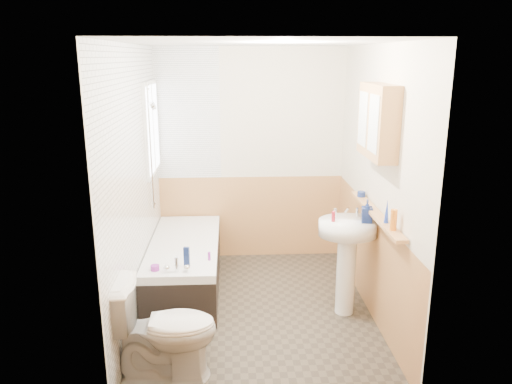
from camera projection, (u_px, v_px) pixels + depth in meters
floor at (257, 309)px, 4.87m from camera, size 2.80×2.80×0.00m
ceiling at (257, 43)px, 4.21m from camera, size 2.80×2.80×0.00m
wall_back at (250, 156)px, 5.90m from camera, size 2.20×0.02×2.50m
wall_front at (269, 241)px, 3.18m from camera, size 2.20×0.02×2.50m
wall_left at (134, 187)px, 4.49m from camera, size 0.02×2.80×2.50m
wall_right at (377, 184)px, 4.60m from camera, size 0.02×2.80×2.50m
wainscot_right at (370, 260)px, 4.80m from camera, size 0.01×2.80×1.00m
wainscot_front at (268, 343)px, 3.40m from camera, size 2.20×0.01×1.00m
wainscot_back at (251, 217)px, 6.08m from camera, size 2.20×0.01×1.00m
tile_cladding_left at (136, 187)px, 4.49m from camera, size 0.01×2.80×2.50m
tile_return_back at (187, 114)px, 5.71m from camera, size 0.75×0.01×1.50m
window at (152, 128)px, 5.30m from camera, size 0.03×0.79×0.99m
bathtub at (185, 264)px, 5.25m from camera, size 0.70×1.71×0.67m
shower_riser at (151, 138)px, 5.03m from camera, size 0.11×0.09×1.28m
toilet at (164, 329)px, 3.77m from camera, size 0.81×0.46×0.79m
sink at (347, 247)px, 4.65m from camera, size 0.55×0.44×1.05m
pine_shelf at (376, 214)px, 4.41m from camera, size 0.10×1.41×0.03m
medicine_cabinet at (378, 121)px, 4.21m from camera, size 0.17×0.69×0.62m
foam_can at (394, 220)px, 3.92m from camera, size 0.06×0.06×0.17m
green_bottle at (387, 211)px, 4.09m from camera, size 0.05×0.05×0.20m
black_jar at (361, 194)px, 4.88m from camera, size 0.08×0.08×0.05m
soap_bottle at (367, 217)px, 4.51m from camera, size 0.13×0.22×0.10m
clear_bottle at (333, 217)px, 4.53m from camera, size 0.05×0.05×0.09m
blue_gel at (187, 257)px, 4.55m from camera, size 0.06×0.04×0.19m
cream_jar at (155, 268)px, 4.49m from camera, size 0.10×0.10×0.05m
orange_bottle at (209, 256)px, 4.71m from camera, size 0.03×0.03×0.08m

